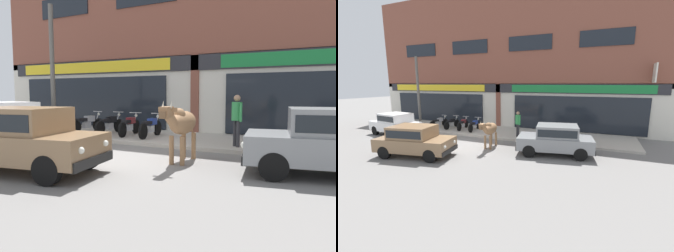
% 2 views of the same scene
% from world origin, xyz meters
% --- Properties ---
extents(ground_plane, '(90.00, 90.00, 0.00)m').
position_xyz_m(ground_plane, '(0.00, 0.00, 0.00)').
color(ground_plane, slate).
extents(sidewalk, '(19.00, 3.64, 0.13)m').
position_xyz_m(sidewalk, '(0.00, 4.02, 0.06)').
color(sidewalk, '#B7AFA3').
rests_on(sidewalk, ground).
extents(shop_building, '(23.00, 1.40, 10.31)m').
position_xyz_m(shop_building, '(0.01, 6.10, 4.97)').
color(shop_building, brown).
rests_on(shop_building, ground).
extents(cow, '(0.63, 2.15, 1.61)m').
position_xyz_m(cow, '(1.93, 0.50, 1.01)').
color(cow, '#936B47').
rests_on(cow, ground).
extents(car_0, '(3.79, 2.19, 1.46)m').
position_xyz_m(car_0, '(5.40, 0.62, 0.81)').
color(car_0, black).
rests_on(car_0, ground).
extents(car_1, '(3.76, 2.08, 1.46)m').
position_xyz_m(car_1, '(-5.28, 0.78, 0.81)').
color(car_1, black).
rests_on(car_1, ground).
extents(car_2, '(3.79, 2.19, 1.46)m').
position_xyz_m(car_2, '(-0.73, -2.15, 0.81)').
color(car_2, black).
rests_on(car_2, ground).
extents(motorcycle_0, '(0.55, 1.81, 0.88)m').
position_xyz_m(motorcycle_0, '(-3.90, 3.49, 0.51)').
color(motorcycle_0, black).
rests_on(motorcycle_0, sidewalk).
extents(motorcycle_1, '(0.52, 1.81, 0.88)m').
position_xyz_m(motorcycle_1, '(-2.82, 3.63, 0.51)').
color(motorcycle_1, black).
rests_on(motorcycle_1, sidewalk).
extents(motorcycle_2, '(0.57, 1.80, 0.88)m').
position_xyz_m(motorcycle_2, '(-1.81, 3.57, 0.51)').
color(motorcycle_2, black).
rests_on(motorcycle_2, sidewalk).
extents(motorcycle_3, '(0.52, 1.81, 0.88)m').
position_xyz_m(motorcycle_3, '(-0.80, 3.50, 0.51)').
color(motorcycle_3, black).
rests_on(motorcycle_3, sidewalk).
extents(pedestrian, '(0.40, 0.36, 1.60)m').
position_xyz_m(pedestrian, '(2.68, 2.85, 1.11)').
color(pedestrian, '#2D2D33').
rests_on(pedestrian, sidewalk).
extents(utility_pole, '(0.18, 0.18, 5.13)m').
position_xyz_m(utility_pole, '(-4.75, 2.50, 2.69)').
color(utility_pole, '#595651').
rests_on(utility_pole, sidewalk).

